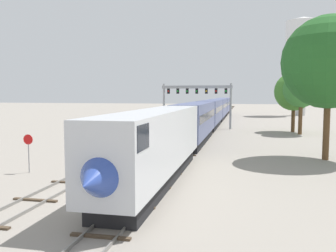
# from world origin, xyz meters

# --- Properties ---
(ground_plane) EXTENTS (400.00, 400.00, 0.00)m
(ground_plane) POSITION_xyz_m (0.00, 0.00, 0.00)
(ground_plane) COLOR gray
(track_main) EXTENTS (2.60, 200.00, 0.16)m
(track_main) POSITION_xyz_m (2.00, 60.00, 0.07)
(track_main) COLOR slate
(track_main) RESTS_ON ground
(track_near) EXTENTS (2.60, 160.00, 0.16)m
(track_near) POSITION_xyz_m (-3.50, 40.00, 0.07)
(track_near) COLOR slate
(track_near) RESTS_ON ground
(passenger_train) EXTENTS (3.04, 101.03, 4.80)m
(passenger_train) POSITION_xyz_m (2.00, 44.13, 2.61)
(passenger_train) COLOR silver
(passenger_train) RESTS_ON ground
(signal_gantry) EXTENTS (12.10, 0.49, 7.69)m
(signal_gantry) POSITION_xyz_m (-0.25, 41.44, 5.71)
(signal_gantry) COLOR #999BA0
(signal_gantry) RESTS_ON ground
(water_tower) EXTENTS (9.25, 9.25, 26.77)m
(water_tower) POSITION_xyz_m (23.05, 84.71, 20.84)
(water_tower) COLOR beige
(water_tower) RESTS_ON ground
(stop_sign) EXTENTS (0.76, 0.08, 2.88)m
(stop_sign) POSITION_xyz_m (-8.00, 4.30, 1.87)
(stop_sign) COLOR gray
(stop_sign) RESTS_ON ground
(trackside_tree_left) EXTENTS (5.93, 5.93, 9.25)m
(trackside_tree_left) POSITION_xyz_m (15.18, 38.67, 6.26)
(trackside_tree_left) COLOR brown
(trackside_tree_left) RESTS_ON ground
(trackside_tree_mid) EXTENTS (5.19, 5.19, 9.14)m
(trackside_tree_mid) POSITION_xyz_m (15.73, 35.25, 6.50)
(trackside_tree_mid) COLOR brown
(trackside_tree_mid) RESTS_ON ground
(trackside_tree_right) EXTENTS (8.18, 8.18, 12.74)m
(trackside_tree_right) POSITION_xyz_m (14.88, 14.56, 8.64)
(trackside_tree_right) COLOR brown
(trackside_tree_right) RESTS_ON ground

